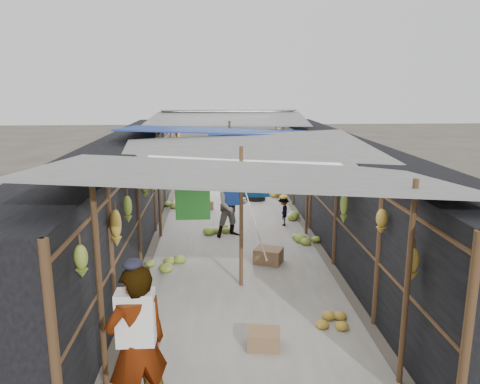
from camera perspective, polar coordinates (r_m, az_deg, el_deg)
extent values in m
cube|color=#9E998E|center=(12.11, -0.83, -4.53)|extent=(3.60, 16.00, 0.02)
cube|color=black|center=(12.01, -13.82, 0.58)|extent=(1.40, 15.00, 2.30)
cube|color=black|center=(12.22, 11.90, 0.88)|extent=(1.40, 15.00, 2.30)
cube|color=#98724D|center=(6.91, 2.92, -17.53)|extent=(0.50, 0.42, 0.27)
cube|color=#98724D|center=(9.83, 3.49, -7.79)|extent=(0.67, 0.62, 0.33)
cube|color=#98724D|center=(13.95, -4.34, -1.67)|extent=(0.53, 0.49, 0.28)
cylinder|color=black|center=(15.13, 1.91, -0.65)|extent=(0.64, 0.64, 0.19)
imported|color=silver|center=(5.36, -12.42, -17.86)|extent=(0.80, 0.71, 1.84)
imported|color=#1D4891|center=(11.33, -1.04, -1.65)|extent=(0.92, 0.82, 1.58)
imported|color=#43403A|center=(12.34, 5.31, -2.40)|extent=(0.35, 0.54, 0.78)
cylinder|color=brown|center=(5.71, -16.71, -11.77)|extent=(0.07, 0.07, 2.60)
cylinder|color=brown|center=(6.00, 19.70, -10.76)|extent=(0.07, 0.07, 2.60)
cylinder|color=brown|center=(8.39, 0.15, -3.26)|extent=(0.07, 0.07, 2.60)
cylinder|color=brown|center=(11.36, -9.85, 0.84)|extent=(0.07, 0.07, 2.60)
cylinder|color=brown|center=(11.51, 8.24, 1.06)|extent=(0.07, 0.07, 2.60)
cylinder|color=brown|center=(14.24, -1.27, 3.44)|extent=(0.07, 0.07, 2.60)
cylinder|color=brown|center=(17.25, -7.63, 4.99)|extent=(0.07, 0.07, 2.60)
cylinder|color=brown|center=(17.35, 4.36, 5.11)|extent=(0.07, 0.07, 2.60)
cube|color=gray|center=(6.16, 1.25, 2.32)|extent=(5.21, 3.19, 0.52)
cube|color=gray|center=(9.35, 0.95, 5.01)|extent=(5.23, 3.73, 0.50)
cube|color=navy|center=(12.60, -1.52, 7.49)|extent=(5.40, 3.60, 0.41)
cube|color=gray|center=(15.89, -1.52, 8.96)|extent=(5.37, 3.66, 0.27)
cube|color=gray|center=(18.28, -1.43, 9.78)|extent=(5.00, 1.99, 0.24)
cylinder|color=brown|center=(11.75, -10.69, 4.92)|extent=(0.06, 15.00, 0.06)
cylinder|color=brown|center=(11.91, 8.84, 5.09)|extent=(0.06, 15.00, 0.06)
cylinder|color=gray|center=(11.66, -0.86, 5.08)|extent=(0.02, 15.00, 0.02)
cube|color=navy|center=(16.13, -2.75, 6.15)|extent=(0.65, 0.03, 0.60)
cube|color=white|center=(13.72, 0.40, 5.09)|extent=(0.60, 0.03, 0.55)
cube|color=#277627|center=(8.09, -5.79, -0.99)|extent=(0.60, 0.03, 0.70)
cube|color=#1D19A8|center=(12.23, -0.72, 4.02)|extent=(0.70, 0.03, 0.60)
cube|color=#AF271B|center=(10.07, 5.07, 2.06)|extent=(0.50, 0.03, 0.60)
cube|color=#164B93|center=(9.48, 1.98, 1.28)|extent=(0.55, 0.03, 0.65)
ellipsoid|color=olive|center=(5.23, -18.79, -7.99)|extent=(0.14, 0.12, 0.37)
ellipsoid|color=#AA882B|center=(6.90, -14.88, -4.28)|extent=(0.16, 0.14, 0.55)
ellipsoid|color=olive|center=(7.79, -13.52, -2.07)|extent=(0.14, 0.12, 0.46)
ellipsoid|color=olive|center=(9.60, -11.57, 0.38)|extent=(0.16, 0.13, 0.36)
ellipsoid|color=olive|center=(10.72, -10.69, 1.33)|extent=(0.15, 0.13, 0.54)
ellipsoid|color=olive|center=(12.70, -9.54, 3.22)|extent=(0.15, 0.13, 0.58)
ellipsoid|color=#AA882B|center=(14.00, -8.98, 4.83)|extent=(0.15, 0.13, 0.59)
ellipsoid|color=olive|center=(15.83, -8.33, 5.60)|extent=(0.19, 0.16, 0.40)
ellipsoid|color=#AA882B|center=(17.23, -7.92, 5.95)|extent=(0.17, 0.14, 0.54)
ellipsoid|color=#AA882B|center=(18.31, -7.66, 6.86)|extent=(0.16, 0.13, 0.57)
ellipsoid|color=#AA882B|center=(6.01, 20.30, -8.29)|extent=(0.15, 0.13, 0.42)
ellipsoid|color=#AA882B|center=(6.90, 16.88, -3.41)|extent=(0.16, 0.14, 0.36)
ellipsoid|color=olive|center=(8.71, 12.57, -1.89)|extent=(0.15, 0.13, 0.60)
ellipsoid|color=#AA882B|center=(9.60, 11.05, 0.57)|extent=(0.15, 0.13, 0.42)
ellipsoid|color=#AA882B|center=(11.13, 9.05, 2.94)|extent=(0.18, 0.15, 0.53)
ellipsoid|color=#AA882B|center=(12.69, 7.53, 3.42)|extent=(0.17, 0.14, 0.44)
ellipsoid|color=olive|center=(14.12, 6.43, 5.35)|extent=(0.19, 0.16, 0.42)
ellipsoid|color=olive|center=(15.98, 5.31, 6.00)|extent=(0.15, 0.13, 0.39)
ellipsoid|color=olive|center=(17.49, 4.57, 6.39)|extent=(0.16, 0.13, 0.56)
ellipsoid|color=olive|center=(18.37, 4.19, 6.26)|extent=(0.16, 0.14, 0.57)
ellipsoid|color=olive|center=(11.80, -2.58, -4.33)|extent=(0.58, 0.49, 0.29)
ellipsoid|color=#AA882B|center=(7.71, -12.41, -14.58)|extent=(0.46, 0.39, 0.23)
ellipsoid|color=olive|center=(11.14, 8.24, -5.68)|extent=(0.44, 0.38, 0.22)
ellipsoid|color=#AA882B|center=(7.67, 11.13, -14.58)|extent=(0.49, 0.42, 0.25)
ellipsoid|color=olive|center=(9.71, -9.54, -8.14)|extent=(0.71, 0.60, 0.35)
ellipsoid|color=olive|center=(15.90, -6.31, 0.09)|extent=(0.54, 0.46, 0.27)
ellipsoid|color=olive|center=(14.41, -7.69, -1.18)|extent=(0.65, 0.55, 0.33)
ellipsoid|color=olive|center=(13.09, 5.58, -2.65)|extent=(0.57, 0.49, 0.29)
ellipsoid|color=#AA882B|center=(15.53, 4.48, -0.25)|extent=(0.47, 0.40, 0.24)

